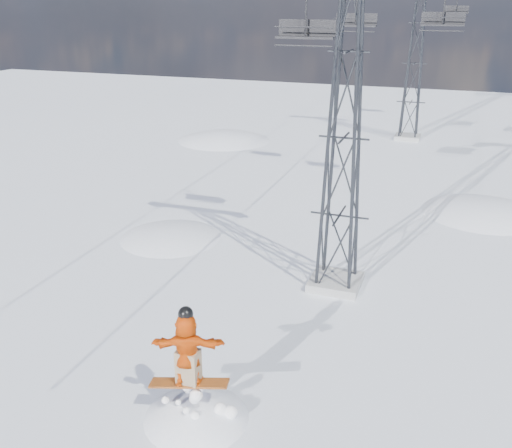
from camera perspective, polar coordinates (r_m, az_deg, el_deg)
name	(u,v)px	position (r m, az deg, el deg)	size (l,w,h in m)	color
ground	(234,422)	(14.97, -2.21, -19.21)	(120.00, 120.00, 0.00)	white
snow_terrain	(288,313)	(38.26, 3.26, -8.88)	(39.00, 37.00, 22.00)	white
lift_tower_near	(344,139)	(19.30, 8.77, 8.42)	(5.20, 1.80, 11.43)	#999999
lift_tower_far	(415,64)	(43.83, 15.58, 15.17)	(5.20, 1.80, 11.43)	#999999
lift_chair_near	(306,31)	(22.21, 5.02, 18.69)	(2.17, 0.63, 2.70)	black
lift_chair_mid	(443,20)	(29.98, 18.18, 18.80)	(2.01, 0.58, 2.50)	black
lift_chair_far	(356,21)	(31.94, 9.96, 19.35)	(2.16, 0.62, 2.67)	black
lift_chair_extra	(456,10)	(50.00, 19.37, 19.52)	(1.90, 0.54, 2.35)	black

